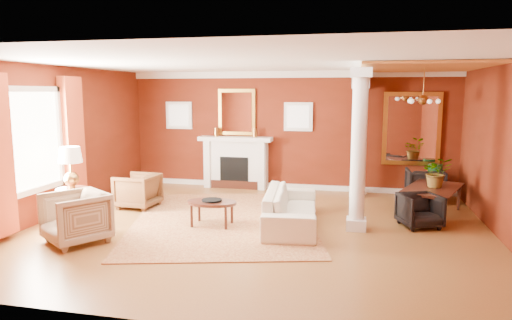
% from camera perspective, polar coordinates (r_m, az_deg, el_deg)
% --- Properties ---
extents(ground, '(8.00, 8.00, 0.00)m').
position_cam_1_polar(ground, '(8.19, 0.26, -8.53)').
color(ground, brown).
rests_on(ground, ground).
extents(room_shell, '(8.04, 7.04, 2.92)m').
position_cam_1_polar(room_shell, '(7.84, 0.27, 5.72)').
color(room_shell, '#601D0D').
rests_on(room_shell, ground).
extents(fireplace, '(1.85, 0.42, 1.29)m').
position_cam_1_polar(fireplace, '(11.49, -2.55, -0.28)').
color(fireplace, white).
rests_on(fireplace, ground).
extents(overmantel_mirror, '(0.95, 0.07, 1.15)m').
position_cam_1_polar(overmantel_mirror, '(11.50, -2.42, 6.01)').
color(overmantel_mirror, gold).
rests_on(overmantel_mirror, fireplace).
extents(flank_window_left, '(0.70, 0.07, 0.70)m').
position_cam_1_polar(flank_window_left, '(12.01, -9.60, 5.52)').
color(flank_window_left, white).
rests_on(flank_window_left, room_shell).
extents(flank_window_right, '(0.70, 0.07, 0.70)m').
position_cam_1_polar(flank_window_right, '(11.22, 5.31, 5.40)').
color(flank_window_right, white).
rests_on(flank_window_right, room_shell).
extents(left_window, '(0.21, 2.55, 2.60)m').
position_cam_1_polar(left_window, '(9.03, -25.56, 1.48)').
color(left_window, white).
rests_on(left_window, room_shell).
extents(column_front, '(0.36, 0.36, 2.80)m').
position_cam_1_polar(column_front, '(8.01, 12.71, 1.33)').
color(column_front, white).
rests_on(column_front, ground).
extents(column_back, '(0.36, 0.36, 2.80)m').
position_cam_1_polar(column_back, '(10.69, 12.70, 3.08)').
color(column_back, white).
rests_on(column_back, ground).
extents(header_beam, '(0.30, 3.20, 0.32)m').
position_cam_1_polar(header_beam, '(9.55, 12.94, 9.62)').
color(header_beam, white).
rests_on(header_beam, column_front).
extents(amber_ceiling, '(2.30, 3.40, 0.04)m').
position_cam_1_polar(amber_ceiling, '(9.49, 20.08, 10.85)').
color(amber_ceiling, '#CC833C').
rests_on(amber_ceiling, room_shell).
extents(dining_mirror, '(1.30, 0.07, 1.70)m').
position_cam_1_polar(dining_mirror, '(11.20, 18.88, 3.70)').
color(dining_mirror, gold).
rests_on(dining_mirror, room_shell).
extents(chandelier, '(0.60, 0.62, 0.75)m').
position_cam_1_polar(chandelier, '(9.53, 20.15, 7.08)').
color(chandelier, '#AA7635').
rests_on(chandelier, room_shell).
extents(crown_trim, '(8.00, 0.08, 0.16)m').
position_cam_1_polar(crown_trim, '(11.24, 4.09, 10.63)').
color(crown_trim, white).
rests_on(crown_trim, room_shell).
extents(base_trim, '(8.00, 0.08, 0.12)m').
position_cam_1_polar(base_trim, '(11.47, 3.94, -3.28)').
color(base_trim, white).
rests_on(base_trim, ground).
extents(rug, '(4.25, 5.03, 0.02)m').
position_cam_1_polar(rug, '(8.69, -4.13, -7.48)').
color(rug, maroon).
rests_on(rug, ground).
extents(sofa, '(0.88, 2.32, 0.89)m').
position_cam_1_polar(sofa, '(8.25, 4.42, -5.23)').
color(sofa, '#ECE3C6').
rests_on(sofa, ground).
extents(armchair_leopard, '(0.77, 0.82, 0.79)m').
position_cam_1_polar(armchair_leopard, '(9.83, -14.58, -3.54)').
color(armchair_leopard, black).
rests_on(armchair_leopard, ground).
extents(armchair_stripe, '(1.19, 1.17, 0.90)m').
position_cam_1_polar(armchair_stripe, '(7.87, -21.65, -6.43)').
color(armchair_stripe, tan).
rests_on(armchair_stripe, ground).
extents(coffee_table, '(0.90, 0.90, 0.46)m').
position_cam_1_polar(coffee_table, '(8.25, -5.54, -5.46)').
color(coffee_table, black).
rests_on(coffee_table, ground).
extents(coffee_book, '(0.17, 0.04, 0.24)m').
position_cam_1_polar(coffee_book, '(8.24, -6.02, -4.32)').
color(coffee_book, black).
rests_on(coffee_book, coffee_table).
extents(side_table, '(0.57, 0.57, 1.43)m').
position_cam_1_polar(side_table, '(8.88, -22.10, -1.51)').
color(side_table, black).
rests_on(side_table, ground).
extents(dining_table, '(1.10, 1.70, 0.89)m').
position_cam_1_polar(dining_table, '(9.55, 21.36, -3.88)').
color(dining_table, black).
rests_on(dining_table, ground).
extents(dining_chair_near, '(0.83, 0.80, 0.67)m').
position_cam_1_polar(dining_chair_near, '(8.68, 19.81, -5.77)').
color(dining_chair_near, black).
rests_on(dining_chair_near, ground).
extents(dining_chair_far, '(0.79, 0.74, 0.79)m').
position_cam_1_polar(dining_chair_far, '(10.77, 20.35, -2.75)').
color(dining_chair_far, black).
rests_on(dining_chair_far, ground).
extents(green_urn, '(0.34, 0.34, 0.82)m').
position_cam_1_polar(green_urn, '(10.99, 21.37, -2.99)').
color(green_urn, '#133D19').
rests_on(green_urn, ground).
extents(potted_plant, '(0.61, 0.66, 0.46)m').
position_cam_1_polar(potted_plant, '(9.45, 21.72, 0.14)').
color(potted_plant, '#26591E').
rests_on(potted_plant, dining_table).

